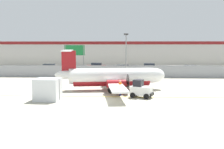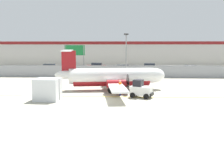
{
  "view_description": "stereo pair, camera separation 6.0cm",
  "coord_description": "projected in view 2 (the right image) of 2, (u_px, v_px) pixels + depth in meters",
  "views": [
    {
      "loc": [
        1.99,
        -24.2,
        5.51
      ],
      "look_at": [
        0.59,
        7.13,
        1.8
      ],
      "focal_mm": 40.0,
      "sensor_mm": 36.0,
      "label": 1
    },
    {
      "loc": [
        2.05,
        -24.2,
        5.51
      ],
      "look_at": [
        0.59,
        7.13,
        1.8
      ],
      "focal_mm": 40.0,
      "sensor_mm": 36.0,
      "label": 2
    }
  ],
  "objects": [
    {
      "name": "cargo_container",
      "position": [
        48.0,
        89.0,
        24.95
      ],
      "size": [
        2.55,
        2.18,
        2.2
      ],
      "rotation": [
        0.0,
        0.0,
        -0.08
      ],
      "color": "silver",
      "rests_on": "ground"
    },
    {
      "name": "commuter_airplane",
      "position": [
        114.0,
        77.0,
        30.63
      ],
      "size": [
        13.6,
        16.07,
        4.92
      ],
      "rotation": [
        0.0,
        0.0,
        0.14
      ],
      "color": "white",
      "rests_on": "ground"
    },
    {
      "name": "parked_car_5",
      "position": [
        191.0,
        69.0,
        47.48
      ],
      "size": [
        4.38,
        2.4,
        1.58
      ],
      "rotation": [
        0.0,
        0.0,
        -0.12
      ],
      "color": "silver",
      "rests_on": "parking_lot_strip"
    },
    {
      "name": "traffic_cone_near_right",
      "position": [
        80.0,
        84.0,
        33.82
      ],
      "size": [
        0.36,
        0.36,
        0.64
      ],
      "color": "orange",
      "rests_on": "ground"
    },
    {
      "name": "apron_light_pole",
      "position": [
        126.0,
        53.0,
        38.5
      ],
      "size": [
        0.7,
        0.3,
        7.27
      ],
      "color": "slate",
      "rests_on": "ground"
    },
    {
      "name": "parked_car_4",
      "position": [
        150.0,
        67.0,
        52.79
      ],
      "size": [
        4.25,
        2.1,
        1.58
      ],
      "rotation": [
        0.0,
        0.0,
        -0.03
      ],
      "color": "black",
      "rests_on": "parking_lot_strip"
    },
    {
      "name": "highway_sign",
      "position": [
        75.0,
        53.0,
        44.37
      ],
      "size": [
        3.6,
        0.14,
        5.5
      ],
      "color": "slate",
      "rests_on": "ground"
    },
    {
      "name": "ground_crew_worker",
      "position": [
        120.0,
        87.0,
        27.21
      ],
      "size": [
        0.36,
        0.54,
        1.7
      ],
      "rotation": [
        0.0,
        0.0,
        6.23
      ],
      "color": "#191E4C",
      "rests_on": "ground"
    },
    {
      "name": "parked_car_0",
      "position": [
        50.0,
        68.0,
        51.33
      ],
      "size": [
        4.3,
        2.21,
        1.58
      ],
      "rotation": [
        0.0,
        0.0,
        0.06
      ],
      "color": "gray",
      "rests_on": "parking_lot_strip"
    },
    {
      "name": "perimeter_fence",
      "position": [
        112.0,
        71.0,
        42.47
      ],
      "size": [
        98.0,
        0.1,
        2.1
      ],
      "color": "gray",
      "rests_on": "ground"
    },
    {
      "name": "traffic_cone_near_left",
      "position": [
        61.0,
        88.0,
        30.01
      ],
      "size": [
        0.36,
        0.36,
        0.64
      ],
      "color": "orange",
      "rests_on": "ground"
    },
    {
      "name": "ground_plane",
      "position": [
        104.0,
        97.0,
        26.73
      ],
      "size": [
        140.0,
        140.0,
        0.01
      ],
      "color": "#B2AD99"
    },
    {
      "name": "parking_lot_strip",
      "position": [
        114.0,
        70.0,
        54.0
      ],
      "size": [
        98.0,
        17.0,
        0.12
      ],
      "color": "#38383A",
      "rests_on": "ground"
    },
    {
      "name": "parked_car_2",
      "position": [
        96.0,
        66.0,
        54.12
      ],
      "size": [
        4.23,
        2.05,
        1.58
      ],
      "rotation": [
        0.0,
        0.0,
        3.13
      ],
      "color": "red",
      "rests_on": "parking_lot_strip"
    },
    {
      "name": "baggage_tug",
      "position": [
        141.0,
        89.0,
        26.29
      ],
      "size": [
        2.58,
        2.09,
        1.88
      ],
      "rotation": [
        0.0,
        0.0,
        -0.41
      ],
      "color": "silver",
      "rests_on": "ground"
    },
    {
      "name": "parked_car_3",
      "position": [
        122.0,
        69.0,
        49.08
      ],
      "size": [
        4.37,
        2.37,
        1.58
      ],
      "rotation": [
        0.0,
        0.0,
        3.03
      ],
      "color": "slate",
      "rests_on": "parking_lot_strip"
    },
    {
      "name": "parked_car_1",
      "position": [
        67.0,
        69.0,
        49.02
      ],
      "size": [
        4.31,
        2.23,
        1.58
      ],
      "rotation": [
        0.0,
        0.0,
        3.21
      ],
      "color": "#19662D",
      "rests_on": "parking_lot_strip"
    },
    {
      "name": "background_building",
      "position": [
        117.0,
        53.0,
        71.97
      ],
      "size": [
        91.0,
        8.1,
        6.5
      ],
      "color": "beige",
      "rests_on": "ground"
    }
  ]
}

